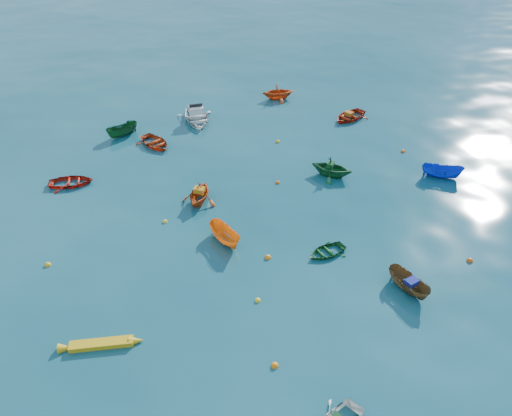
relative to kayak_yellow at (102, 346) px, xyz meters
name	(u,v)px	position (x,y,z in m)	size (l,w,h in m)	color
ground	(289,260)	(10.95, 2.19, 0.00)	(160.00, 160.00, 0.00)	#0A414B
sampan_brown_mid	(407,290)	(15.86, -2.45, 0.00)	(1.05, 2.80, 1.08)	brown
dinghy_orange_w	(200,202)	(7.92, 9.84, 0.00)	(2.43, 2.82, 1.48)	#BE4311
dinghy_green_e	(326,253)	(13.26, 1.87, 0.00)	(1.72, 2.40, 0.50)	#12511B
dinghy_red_nw	(72,184)	(0.10, 15.36, 0.00)	(2.19, 3.06, 0.64)	#A91C0E
sampan_orange_n	(225,241)	(8.12, 5.17, 0.00)	(1.09, 2.89, 1.12)	orange
dinghy_green_n	(331,176)	(17.79, 9.40, 0.00)	(2.57, 2.98, 1.57)	#145729
dinghy_red_ne	(349,119)	(23.97, 17.16, 0.00)	(2.47, 3.46, 0.72)	#AB290E
sampan_blue_far	(441,177)	(25.09, 6.17, 0.00)	(1.10, 2.92, 1.13)	#0E2DB5
dinghy_red_far	(155,145)	(6.94, 18.83, 0.00)	(2.35, 3.28, 0.68)	#B1340E
dinghy_orange_far	(278,99)	(19.94, 23.58, 0.00)	(2.57, 2.98, 1.57)	#C94712
sampan_green_far	(123,136)	(4.84, 21.52, 0.00)	(1.08, 2.86, 1.11)	#0F431E
kayak_yellow	(102,346)	(0.00, 0.00, 0.00)	(0.54, 3.71, 0.37)	gold
motorboat_white	(197,121)	(11.33, 21.85, 0.00)	(3.11, 4.35, 1.50)	silver
tarp_blue_a	(412,282)	(15.88, -2.60, 0.70)	(0.65, 0.49, 0.32)	navy
tarp_orange_a	(199,190)	(7.95, 9.88, 0.91)	(0.70, 0.53, 0.34)	orange
tarp_green_b	(331,164)	(17.72, 9.47, 0.93)	(0.59, 0.45, 0.29)	#11451D
tarp_orange_b	(349,114)	(23.88, 17.12, 0.53)	(0.70, 0.53, 0.34)	#B55812
buoy_or_a	(275,366)	(7.22, -4.20, 0.00)	(0.36, 0.36, 0.36)	orange
buoy_ye_a	(258,301)	(8.06, -0.11, 0.00)	(0.32, 0.32, 0.32)	yellow
buoy_or_b	(470,261)	(20.64, -1.88, 0.00)	(0.37, 0.37, 0.37)	#CF4D0B
buoy_ye_b	(48,265)	(-2.03, 7.02, 0.00)	(0.37, 0.37, 0.37)	gold
buoy_or_c	(268,258)	(9.91, 2.82, 0.00)	(0.39, 0.39, 0.39)	orange
buoy_ye_c	(203,195)	(8.36, 10.53, 0.00)	(0.33, 0.33, 0.33)	yellow
buoy_or_d	(403,152)	(24.80, 10.36, 0.00)	(0.35, 0.35, 0.35)	#D34F0B
buoy_ye_d	(165,222)	(5.19, 8.50, 0.00)	(0.32, 0.32, 0.32)	yellow
buoy_or_e	(278,183)	(13.76, 9.97, 0.00)	(0.32, 0.32, 0.32)	#DE550C
buoy_ye_e	(278,142)	(16.32, 15.60, 0.00)	(0.37, 0.37, 0.37)	gold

